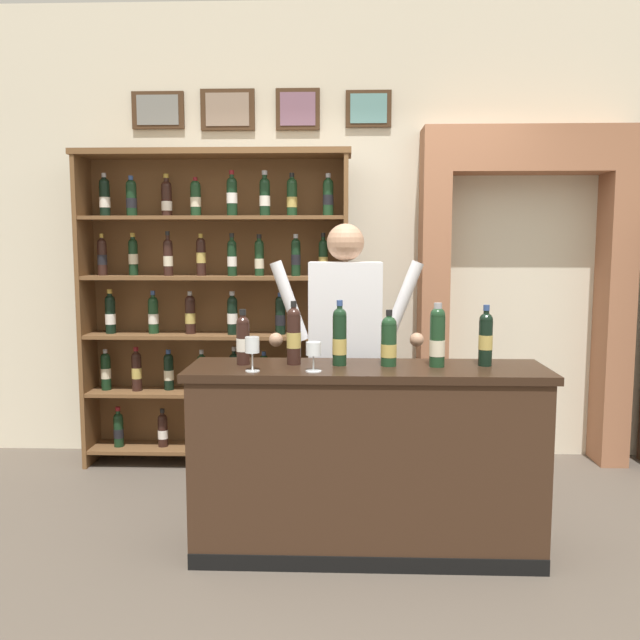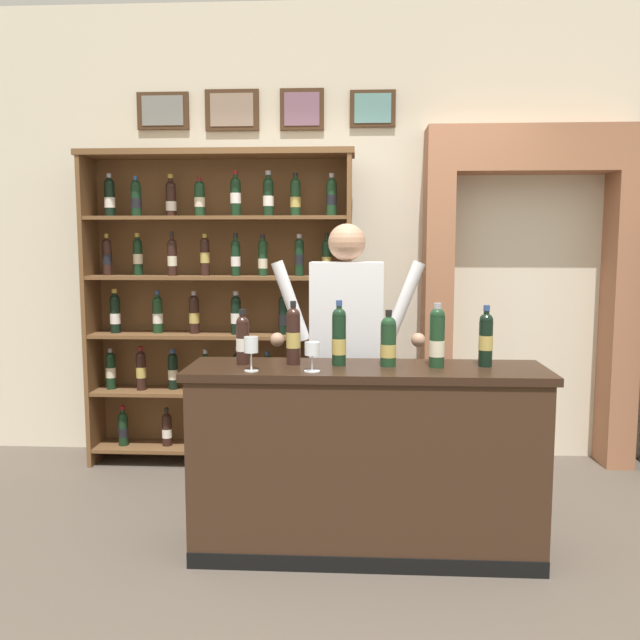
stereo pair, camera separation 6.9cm
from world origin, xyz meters
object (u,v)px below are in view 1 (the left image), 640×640
object	(u,v)px
tasting_counter	(366,460)
wine_glass_center	(252,347)
wine_shelf	(216,301)
wine_glass_spare	(313,351)
shopkeeper	(345,336)
tasting_bottle_prosecco	(294,335)
tasting_bottle_bianco	(243,339)
tasting_bottle_brunello	(486,338)
tasting_bottle_vin_santo	(340,336)
tasting_bottle_chianti	(389,341)
tasting_bottle_riserva	(437,337)

from	to	relation	value
tasting_counter	wine_glass_center	xyz separation A→B (m)	(-0.55, -0.14, 0.59)
wine_shelf	wine_glass_spare	world-z (taller)	wine_shelf
shopkeeper	wine_glass_center	bearing A→B (deg)	-123.52
tasting_bottle_prosecco	tasting_counter	bearing A→B (deg)	-7.99
shopkeeper	tasting_bottle_prosecco	bearing A→B (deg)	-118.81
tasting_bottle_bianco	tasting_bottle_brunello	xyz separation A→B (m)	(1.20, 0.01, 0.01)
tasting_counter	wine_glass_center	distance (m)	0.82
tasting_bottle_vin_santo	wine_glass_spare	world-z (taller)	tasting_bottle_vin_santo
tasting_bottle_chianti	wine_glass_center	bearing A→B (deg)	-165.33
tasting_counter	tasting_bottle_riserva	world-z (taller)	tasting_bottle_riserva
tasting_bottle_riserva	tasting_bottle_bianco	bearing A→B (deg)	178.61
tasting_bottle_brunello	wine_glass_center	bearing A→B (deg)	-170.43
wine_glass_spare	shopkeeper	bearing A→B (deg)	77.10
tasting_bottle_prosecco	tasting_bottle_chianti	bearing A→B (deg)	-2.92
wine_glass_center	tasting_counter	bearing A→B (deg)	14.78
tasting_bottle_prosecco	tasting_bottle_bianco	bearing A→B (deg)	-177.06
tasting_counter	tasting_bottle_chianti	distance (m)	0.61
tasting_bottle_chianti	wine_glass_spare	xyz separation A→B (m)	(-0.37, -0.16, -0.03)
tasting_bottle_brunello	tasting_counter	bearing A→B (deg)	-175.44
tasting_counter	tasting_bottle_riserva	size ratio (longest dim) A/B	5.60
tasting_bottle_chianti	wine_glass_spare	bearing A→B (deg)	-155.72
tasting_counter	tasting_bottle_brunello	world-z (taller)	tasting_bottle_brunello
tasting_bottle_bianco	tasting_bottle_chianti	world-z (taller)	tasting_bottle_chianti
tasting_bottle_chianti	tasting_bottle_brunello	world-z (taller)	tasting_bottle_brunello
wine_shelf	tasting_bottle_vin_santo	bearing A→B (deg)	-56.52
tasting_bottle_bianco	tasting_bottle_vin_santo	distance (m)	0.48
tasting_bottle_prosecco	wine_glass_spare	bearing A→B (deg)	-60.49
tasting_bottle_prosecco	tasting_bottle_brunello	xyz separation A→B (m)	(0.95, -0.00, -0.01)
tasting_bottle_bianco	wine_glass_spare	bearing A→B (deg)	-26.03
tasting_bottle_vin_santo	tasting_bottle_chianti	size ratio (longest dim) A/B	1.16
wine_glass_spare	wine_glass_center	xyz separation A→B (m)	(-0.29, -0.01, 0.02)
tasting_counter	tasting_bottle_vin_santo	bearing A→B (deg)	165.50
tasting_bottle_vin_santo	tasting_bottle_brunello	distance (m)	0.72
tasting_bottle_chianti	wine_glass_spare	distance (m)	0.40
tasting_bottle_prosecco	tasting_bottle_vin_santo	xyz separation A→B (m)	(0.23, -0.02, -0.00)
wine_shelf	tasting_bottle_chianti	bearing A→B (deg)	-49.92
shopkeeper	wine_glass_center	world-z (taller)	shopkeeper
tasting_bottle_brunello	wine_glass_spare	bearing A→B (deg)	-167.67
tasting_bottle_prosecco	tasting_bottle_brunello	bearing A→B (deg)	-0.27
tasting_bottle_riserva	wine_glass_center	bearing A→B (deg)	-169.87
tasting_bottle_bianco	tasting_bottle_vin_santo	size ratio (longest dim) A/B	0.85
wine_shelf	tasting_bottle_bianco	world-z (taller)	wine_shelf
wine_shelf	shopkeeper	size ratio (longest dim) A/B	1.31
tasting_bottle_prosecco	wine_glass_center	world-z (taller)	tasting_bottle_prosecco
tasting_bottle_vin_santo	tasting_bottle_chianti	world-z (taller)	tasting_bottle_vin_santo
tasting_bottle_riserva	tasting_bottle_chianti	bearing A→B (deg)	177.04
wine_glass_spare	wine_shelf	bearing A→B (deg)	116.68
wine_shelf	tasting_bottle_vin_santo	size ratio (longest dim) A/B	6.68
wine_shelf	tasting_bottle_bianco	xyz separation A→B (m)	(0.39, -1.31, -0.08)
tasting_bottle_prosecco	wine_glass_spare	distance (m)	0.22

